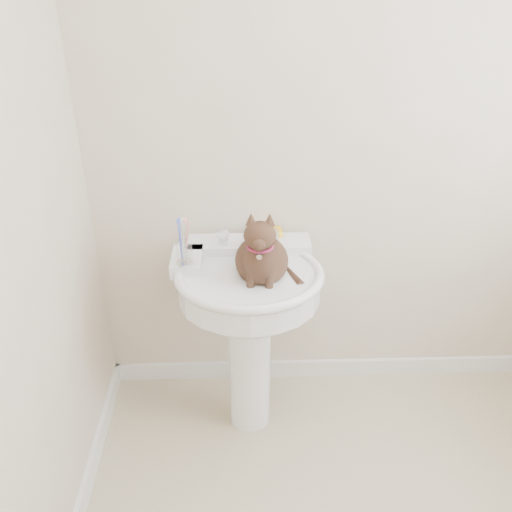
{
  "coord_description": "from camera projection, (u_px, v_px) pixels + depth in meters",
  "views": [
    {
      "loc": [
        -0.47,
        -0.98,
        1.88
      ],
      "look_at": [
        -0.41,
        0.79,
        0.87
      ],
      "focal_mm": 38.0,
      "sensor_mm": 36.0,
      "label": 1
    }
  ],
  "objects": [
    {
      "name": "wall_back",
      "position": [
        359.0,
        131.0,
        2.13
      ],
      "size": [
        2.2,
        0.0,
        2.5
      ],
      "primitive_type": null,
      "color": "beige",
      "rests_on": "ground"
    },
    {
      "name": "baseboard_back",
      "position": [
        336.0,
        367.0,
        2.72
      ],
      "size": [
        2.2,
        0.02,
        0.09
      ],
      "primitive_type": "cube",
      "color": "white",
      "rests_on": "floor"
    },
    {
      "name": "pedestal_sink",
      "position": [
        249.0,
        302.0,
        2.16
      ],
      "size": [
        0.6,
        0.59,
        0.82
      ],
      "color": "white",
      "rests_on": "floor"
    },
    {
      "name": "faucet",
      "position": [
        248.0,
        237.0,
        2.18
      ],
      "size": [
        0.28,
        0.12,
        0.14
      ],
      "color": "silver",
      "rests_on": "pedestal_sink"
    },
    {
      "name": "soap_bar",
      "position": [
        271.0,
        232.0,
        2.27
      ],
      "size": [
        0.1,
        0.07,
        0.03
      ],
      "primitive_type": "cube",
      "rotation": [
        0.0,
        0.0,
        0.16
      ],
      "color": "gold",
      "rests_on": "pedestal_sink"
    },
    {
      "name": "toothbrush_cup",
      "position": [
        184.0,
        252.0,
        2.06
      ],
      "size": [
        0.07,
        0.07,
        0.18
      ],
      "rotation": [
        0.0,
        0.0,
        -0.02
      ],
      "color": "silver",
      "rests_on": "pedestal_sink"
    },
    {
      "name": "cat",
      "position": [
        262.0,
        257.0,
        2.03
      ],
      "size": [
        0.22,
        0.28,
        0.41
      ],
      "rotation": [
        0.0,
        0.0,
        -0.1
      ],
      "color": "#472B1F",
      "rests_on": "pedestal_sink"
    }
  ]
}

